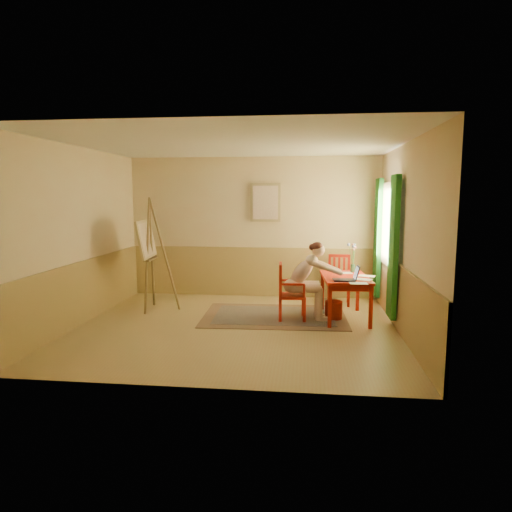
# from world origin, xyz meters

# --- Properties ---
(room) EXTENTS (5.04, 4.54, 2.84)m
(room) POSITION_xyz_m (0.00, 0.00, 1.40)
(room) COLOR tan
(room) RESTS_ON ground
(wainscot) EXTENTS (5.00, 4.50, 1.00)m
(wainscot) POSITION_xyz_m (0.00, 0.80, 0.50)
(wainscot) COLOR tan
(wainscot) RESTS_ON room
(window) EXTENTS (0.12, 2.01, 2.20)m
(window) POSITION_xyz_m (2.42, 1.10, 1.35)
(window) COLOR white
(window) RESTS_ON room
(wall_portrait) EXTENTS (0.60, 0.05, 0.76)m
(wall_portrait) POSITION_xyz_m (0.25, 2.20, 1.90)
(wall_portrait) COLOR tan
(wall_portrait) RESTS_ON room
(rug) EXTENTS (2.46, 1.69, 0.02)m
(rug) POSITION_xyz_m (0.55, 0.70, 0.01)
(rug) COLOR #8C7251
(rug) RESTS_ON room
(table) EXTENTS (0.80, 1.25, 0.72)m
(table) POSITION_xyz_m (1.72, 0.68, 0.63)
(table) COLOR red
(table) RESTS_ON room
(chair_left) EXTENTS (0.46, 0.44, 0.94)m
(chair_left) POSITION_xyz_m (0.80, 0.52, 0.47)
(chair_left) COLOR red
(chair_left) RESTS_ON room
(chair_back) EXTENTS (0.43, 0.45, 0.93)m
(chair_back) POSITION_xyz_m (1.69, 1.74, 0.46)
(chair_back) COLOR red
(chair_back) RESTS_ON room
(figure) EXTENTS (0.97, 0.43, 1.30)m
(figure) POSITION_xyz_m (1.09, 0.53, 0.71)
(figure) COLOR beige
(figure) RESTS_ON room
(laptop) EXTENTS (0.41, 0.26, 0.24)m
(laptop) POSITION_xyz_m (1.72, 0.29, 0.77)
(laptop) COLOR #1E2338
(laptop) RESTS_ON table
(papers) EXTENTS (0.65, 1.12, 0.00)m
(papers) POSITION_xyz_m (1.90, 0.55, 0.72)
(papers) COLOR white
(papers) RESTS_ON table
(vase) EXTENTS (0.18, 0.26, 0.51)m
(vase) POSITION_xyz_m (1.87, 1.11, 0.95)
(vase) COLOR #3F724C
(vase) RESTS_ON table
(wastebasket) EXTENTS (0.30, 0.30, 0.30)m
(wastebasket) POSITION_xyz_m (1.54, 0.63, 0.15)
(wastebasket) COLOR #A4210E
(wastebasket) RESTS_ON room
(easel) EXTENTS (0.70, 0.90, 2.01)m
(easel) POSITION_xyz_m (-1.71, 0.92, 1.19)
(easel) COLOR brown
(easel) RESTS_ON room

